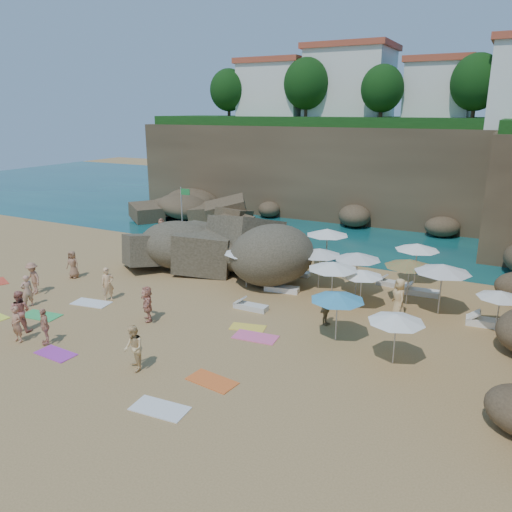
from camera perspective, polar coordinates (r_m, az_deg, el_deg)
The scene contains 48 objects.
ground at distance 25.44m, azimuth -7.18°, elevation -5.43°, with size 120.00×120.00×0.00m, color tan.
seawater at distance 51.98m, azimuth 12.05°, elevation 5.61°, with size 120.00×120.00×0.00m, color #0C4751.
cliff_back at distance 46.10m, azimuth 13.01°, elevation 9.25°, with size 44.00×8.00×8.00m, color brown.
rock_promontory at distance 44.07m, azimuth -7.12°, elevation 3.95°, with size 12.00×7.00×2.00m, color brown, non-canonical shape.
clifftop_buildings at distance 46.35m, azimuth 15.09°, elevation 18.13°, with size 28.48×9.48×7.00m.
clifftop_trees at distance 39.84m, azimuth 15.58°, elevation 18.50°, with size 35.60×23.82×4.40m.
marina_masts at distance 58.14m, azimuth -3.81°, elevation 10.03°, with size 3.10×0.10×6.00m.
rock_outcrop at distance 31.39m, azimuth -3.42°, elevation -1.06°, with size 8.85×6.64×3.54m, color brown, non-canonical shape.
flag_pole at distance 37.30m, azimuth -8.34°, elevation 5.60°, with size 0.77×0.15×3.97m.
parasol_0 at distance 26.92m, azimuth -1.14°, elevation 0.66°, with size 2.42×2.42×2.29m.
parasol_1 at distance 26.36m, azimuth 11.54°, elevation 0.00°, with size 2.43×2.43×2.30m.
parasol_2 at distance 30.63m, azimuth 8.16°, elevation 2.73°, with size 2.59×2.59×2.45m.
parasol_3 at distance 28.98m, azimuth 17.97°, elevation 1.00°, with size 2.43×2.43×2.30m.
parasol_4 at distance 24.86m, azimuth 20.57°, elevation -1.32°, with size 2.63×2.63×2.48m.
parasol_5 at distance 27.03m, azimuth 7.27°, elevation 0.49°, with size 2.37×2.37×2.24m.
parasol_6 at distance 25.67m, azimuth 17.16°, elevation -0.77°, with size 2.47×2.47×2.33m.
parasol_7 at distance 24.05m, azimuth 26.17°, elevation -3.97°, with size 1.98×1.98×1.88m.
parasol_8 at distance 24.65m, azimuth 12.00°, elevation -1.91°, with size 2.08×2.08×1.97m.
parasol_9 at distance 24.48m, azimuth 8.79°, elevation -1.08°, with size 2.45×2.45×2.32m.
parasol_10 at distance 20.94m, azimuth 9.30°, elevation -4.56°, with size 2.29×2.29×2.16m.
parasol_11 at distance 19.58m, azimuth 15.76°, elevation -6.84°, with size 2.16×2.16×2.05m.
lounger_0 at distance 26.88m, azimuth 2.98°, elevation -3.77°, with size 1.84×0.61×0.29m, color white.
lounger_1 at distance 28.64m, azimuth 15.36°, elevation -3.09°, with size 1.76×0.59×0.27m, color silver.
lounger_2 at distance 27.76m, azimuth 18.22°, elevation -3.93°, with size 1.91×0.64×0.30m, color white.
lounger_3 at distance 29.50m, azimuth 4.62°, elevation -1.98°, with size 1.61×0.54×0.25m, color white.
lounger_4 at distance 25.00m, azimuth 25.16°, elevation -6.95°, with size 2.01×0.67×0.31m, color white.
lounger_5 at distance 24.51m, azimuth -0.59°, elevation -5.82°, with size 1.70×0.57×0.26m, color silver.
towel_3 at distance 25.90m, azimuth -23.37°, elevation -6.26°, with size 1.87×0.94×0.03m, color #34B85C.
towel_5 at distance 26.61m, azimuth -18.31°, elevation -5.13°, with size 1.91×0.96×0.03m, color white.
towel_6 at distance 21.85m, azimuth -21.92°, elevation -10.32°, with size 1.68×0.84×0.03m, color #B538B6.
towel_9 at distance 21.68m, azimuth -0.07°, elevation -9.24°, with size 1.89×0.95×0.03m, color pink.
towel_10 at distance 18.56m, azimuth -5.05°, elevation -14.04°, with size 1.82×0.91×0.03m, color orange.
towel_11 at distance 29.57m, azimuth -5.79°, elevation -2.20°, with size 1.58×0.79×0.03m, color green.
towel_12 at distance 22.58m, azimuth -0.95°, elevation -8.17°, with size 1.57×0.78×0.03m, color yellow.
towel_13 at distance 17.31m, azimuth -10.94°, elevation -16.74°, with size 1.89×0.94×0.03m, color white.
person_stand_0 at distance 26.50m, azimuth -16.59°, elevation -3.10°, with size 0.63×0.41×1.73m, color #E0AB75.
person_stand_1 at distance 24.22m, azimuth -25.37°, elevation -5.71°, with size 0.91×0.71×1.88m, color #C47362.
person_stand_2 at distance 31.21m, azimuth -2.96°, elevation 0.41°, with size 1.06×0.44×1.63m, color #EDB987.
person_stand_3 at distance 22.82m, azimuth 7.98°, elevation -6.09°, with size 0.86×0.36×1.47m, color olive.
person_stand_4 at distance 24.40m, azimuth 16.03°, elevation -4.58°, with size 0.91×0.50×1.86m, color #E1B676.
person_stand_5 at distance 37.47m, azimuth -10.74°, elevation 2.95°, with size 1.62×0.47×1.74m, color #B4775A.
person_stand_6 at distance 27.07m, azimuth -24.70°, elevation -3.66°, with size 0.59×0.39×1.63m, color tan.
person_lie_0 at distance 28.99m, azimuth -24.01°, elevation -3.53°, with size 1.09×1.69×0.45m, color #B07558.
person_lie_1 at distance 22.80m, azimuth -22.84°, elevation -8.81°, with size 0.91×1.55×0.38m, color tan.
person_lie_2 at distance 30.83m, azimuth -20.09°, elevation -1.98°, with size 0.77×1.58×0.42m, color #996A4C.
person_lie_3 at distance 23.75m, azimuth -12.23°, elevation -6.74°, with size 1.53×1.65×0.44m, color tan.
person_lie_4 at distance 23.45m, azimuth -25.50°, elevation -8.44°, with size 0.57×1.55×0.37m, color tan.
person_lie_5 at distance 19.56m, azimuth -13.70°, elevation -11.72°, with size 0.85×1.75×0.66m, color #EEC687.
Camera 1 is at (13.71, -19.26, 9.39)m, focal length 35.00 mm.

